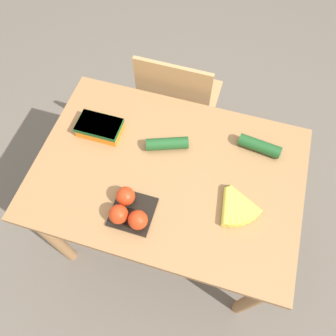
# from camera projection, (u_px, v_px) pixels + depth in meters

# --- Properties ---
(ground_plane) EXTENTS (12.00, 12.00, 0.00)m
(ground_plane) POSITION_uv_depth(u_px,v_px,m) (168.00, 228.00, 2.05)
(ground_plane) COLOR #665B51
(dining_table) EXTENTS (1.13, 0.78, 0.77)m
(dining_table) POSITION_uv_depth(u_px,v_px,m) (168.00, 184.00, 1.49)
(dining_table) COLOR #9E7044
(dining_table) RESTS_ON ground_plane
(chair) EXTENTS (0.42, 0.40, 0.90)m
(chair) POSITION_uv_depth(u_px,v_px,m) (178.00, 105.00, 1.91)
(chair) COLOR tan
(chair) RESTS_ON ground_plane
(banana_bunch) EXTENTS (0.17, 0.17, 0.04)m
(banana_bunch) POSITION_uv_depth(u_px,v_px,m) (236.00, 205.00, 1.29)
(banana_bunch) COLOR brown
(banana_bunch) RESTS_ON dining_table
(tomato_pack) EXTENTS (0.17, 0.17, 0.09)m
(tomato_pack) POSITION_uv_depth(u_px,v_px,m) (128.00, 210.00, 1.25)
(tomato_pack) COLOR black
(tomato_pack) RESTS_ON dining_table
(carrot_bag) EXTENTS (0.19, 0.12, 0.06)m
(carrot_bag) POSITION_uv_depth(u_px,v_px,m) (100.00, 127.00, 1.44)
(carrot_bag) COLOR orange
(carrot_bag) RESTS_ON dining_table
(cucumber_near) EXTENTS (0.19, 0.11, 0.05)m
(cucumber_near) POSITION_uv_depth(u_px,v_px,m) (167.00, 144.00, 1.41)
(cucumber_near) COLOR #1E5123
(cucumber_near) RESTS_ON dining_table
(cucumber_far) EXTENTS (0.19, 0.08, 0.05)m
(cucumber_far) POSITION_uv_depth(u_px,v_px,m) (259.00, 146.00, 1.40)
(cucumber_far) COLOR #1E5123
(cucumber_far) RESTS_ON dining_table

